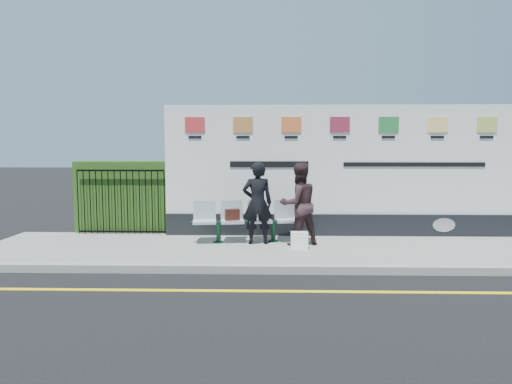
# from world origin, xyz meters

# --- Properties ---
(ground) EXTENTS (80.00, 80.00, 0.00)m
(ground) POSITION_xyz_m (0.00, 0.00, 0.00)
(ground) COLOR black
(pavement) EXTENTS (14.00, 3.00, 0.12)m
(pavement) POSITION_xyz_m (0.00, 2.50, 0.06)
(pavement) COLOR gray
(pavement) RESTS_ON ground
(kerb) EXTENTS (14.00, 0.18, 0.14)m
(kerb) POSITION_xyz_m (0.00, 1.00, 0.07)
(kerb) COLOR gray
(kerb) RESTS_ON ground
(yellow_line) EXTENTS (14.00, 0.10, 0.01)m
(yellow_line) POSITION_xyz_m (0.00, 0.00, 0.00)
(yellow_line) COLOR yellow
(yellow_line) RESTS_ON ground
(billboard) EXTENTS (8.00, 0.30, 3.00)m
(billboard) POSITION_xyz_m (0.50, 3.85, 1.42)
(billboard) COLOR black
(billboard) RESTS_ON pavement
(hedge) EXTENTS (2.35, 0.70, 1.70)m
(hedge) POSITION_xyz_m (-4.58, 4.30, 0.97)
(hedge) COLOR #294E17
(hedge) RESTS_ON pavement
(railing) EXTENTS (2.05, 0.06, 1.54)m
(railing) POSITION_xyz_m (-4.58, 3.85, 0.89)
(railing) COLOR black
(railing) RESTS_ON pavement
(bench) EXTENTS (2.33, 0.86, 0.49)m
(bench) POSITION_xyz_m (-1.59, 2.99, 0.36)
(bench) COLOR silver
(bench) RESTS_ON pavement
(woman_left) EXTENTS (0.67, 0.48, 1.74)m
(woman_left) POSITION_xyz_m (-1.35, 2.84, 0.99)
(woman_left) COLOR black
(woman_left) RESTS_ON pavement
(woman_right) EXTENTS (1.03, 0.93, 1.72)m
(woman_right) POSITION_xyz_m (-0.48, 2.75, 0.98)
(woman_right) COLOR #322022
(woman_right) RESTS_ON pavement
(handbag_brown) EXTENTS (0.33, 0.22, 0.24)m
(handbag_brown) POSITION_xyz_m (-1.89, 2.96, 0.73)
(handbag_brown) COLOR black
(handbag_brown) RESTS_ON bench
(carrier_bag_white) EXTENTS (0.34, 0.21, 0.34)m
(carrier_bag_white) POSITION_xyz_m (-0.49, 2.37, 0.29)
(carrier_bag_white) COLOR white
(carrier_bag_white) RESTS_ON pavement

